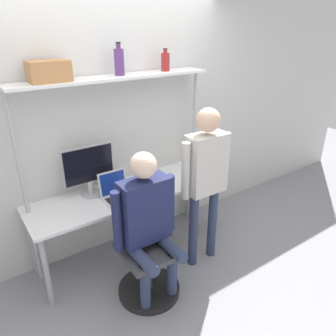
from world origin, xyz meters
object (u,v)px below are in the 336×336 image
(office_chair, at_px, (146,264))
(bottle_purple, at_px, (119,61))
(cell_phone, at_px, (138,190))
(person_standing, at_px, (206,170))
(laptop, at_px, (115,190))
(bottle_red, at_px, (165,62))
(person_seated, at_px, (147,217))
(monitor, at_px, (89,168))
(storage_box, at_px, (49,71))

(office_chair, bearing_deg, bottle_purple, 74.06)
(cell_phone, bearing_deg, person_standing, -45.38)
(laptop, relative_size, bottle_purple, 1.01)
(laptop, distance_m, cell_phone, 0.24)
(cell_phone, xyz_separation_m, bottle_purple, (-0.03, 0.19, 1.21))
(cell_phone, xyz_separation_m, bottle_red, (0.47, 0.19, 1.18))
(office_chair, relative_size, person_standing, 0.59)
(cell_phone, xyz_separation_m, person_seated, (-0.23, -0.57, 0.07))
(monitor, height_order, office_chair, monitor)
(monitor, height_order, bottle_purple, bottle_purple)
(person_seated, bearing_deg, bottle_purple, 74.94)
(laptop, xyz_separation_m, bottle_purple, (0.21, 0.18, 1.15))
(laptop, distance_m, bottle_purple, 1.18)
(monitor, xyz_separation_m, office_chair, (0.18, -0.72, -0.72))
(person_seated, xyz_separation_m, bottle_red, (0.70, 0.76, 1.11))
(person_standing, bearing_deg, bottle_purple, 126.48)
(cell_phone, distance_m, person_standing, 0.72)
(person_standing, bearing_deg, monitor, 142.53)
(office_chair, distance_m, bottle_red, 1.91)
(office_chair, height_order, person_seated, person_seated)
(monitor, relative_size, storage_box, 1.56)
(monitor, relative_size, cell_phone, 3.30)
(bottle_red, distance_m, bottle_purple, 0.50)
(laptop, xyz_separation_m, person_standing, (0.70, -0.49, 0.21))
(monitor, relative_size, bottle_red, 2.36)
(person_seated, bearing_deg, office_chair, 88.63)
(bottle_purple, bearing_deg, laptop, -139.56)
(person_standing, height_order, bottle_red, bottle_red)
(monitor, distance_m, cell_phone, 0.52)
(person_standing, height_order, storage_box, storage_box)
(bottle_red, bearing_deg, person_standing, -90.11)
(bottle_purple, bearing_deg, person_seated, -105.06)
(laptop, bearing_deg, bottle_red, 14.15)
(cell_phone, xyz_separation_m, office_chair, (-0.23, -0.52, -0.45))
(monitor, xyz_separation_m, person_standing, (0.87, -0.67, 0.01))
(person_standing, bearing_deg, bottle_red, 89.89)
(bottle_purple, xyz_separation_m, storage_box, (-0.62, 0.00, -0.04))
(bottle_purple, bearing_deg, person_standing, -53.52)
(monitor, xyz_separation_m, bottle_red, (0.87, -0.00, 0.91))
(office_chair, bearing_deg, cell_phone, 66.14)
(laptop, distance_m, bottle_red, 1.33)
(monitor, distance_m, person_seated, 0.81)
(laptop, relative_size, bottle_red, 1.35)
(person_standing, relative_size, storage_box, 5.06)
(cell_phone, relative_size, person_seated, 0.11)
(cell_phone, distance_m, bottle_purple, 1.23)
(cell_phone, height_order, bottle_red, bottle_red)
(cell_phone, relative_size, bottle_purple, 0.53)
(office_chair, relative_size, person_seated, 0.69)
(person_seated, distance_m, bottle_red, 1.52)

